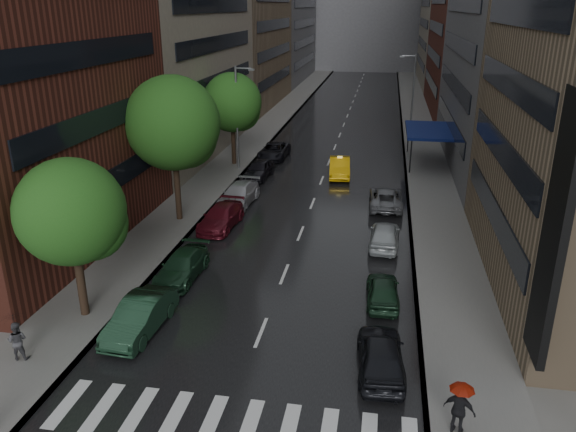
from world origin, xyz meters
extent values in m
plane|color=gray|center=(0.00, 0.00, 0.00)|extent=(220.00, 220.00, 0.00)
cube|color=black|center=(0.00, 50.00, 0.01)|extent=(14.00, 140.00, 0.01)
cube|color=gray|center=(-9.00, 50.00, 0.07)|extent=(4.00, 140.00, 0.15)
cube|color=gray|center=(9.00, 50.00, 0.07)|extent=(4.00, 140.00, 0.15)
cube|color=silver|center=(-6.10, -2.00, 0.01)|extent=(0.55, 2.80, 0.01)
cube|color=silver|center=(-4.70, -2.00, 0.01)|extent=(0.55, 2.80, 0.01)
cube|color=silver|center=(-3.30, -2.00, 0.01)|extent=(0.55, 2.80, 0.01)
cube|color=silver|center=(-1.90, -2.00, 0.01)|extent=(0.55, 2.80, 0.01)
cube|color=silver|center=(-0.50, -2.00, 0.01)|extent=(0.55, 2.80, 0.01)
cube|color=silver|center=(0.90, -2.00, 0.01)|extent=(0.55, 2.80, 0.01)
cube|color=silver|center=(2.30, -2.00, 0.01)|extent=(0.55, 2.80, 0.01)
cube|color=maroon|center=(-15.00, 12.00, 13.00)|extent=(8.00, 20.00, 26.00)
cube|color=#937A5B|center=(-15.00, 64.00, 11.00)|extent=(8.00, 28.00, 22.00)
cube|color=slate|center=(15.00, 36.00, 12.00)|extent=(8.00, 28.00, 24.00)
cube|color=gray|center=(15.00, 94.00, 14.00)|extent=(8.00, 32.00, 28.00)
cube|color=black|center=(11.10, 2.00, 6.50)|extent=(0.30, 2.20, 10.00)
cylinder|color=#382619|center=(-8.60, 3.97, 2.14)|extent=(0.40, 0.40, 4.27)
sphere|color=#1E5116|center=(-8.60, 3.97, 5.34)|extent=(4.88, 4.88, 4.88)
cylinder|color=#382619|center=(-8.60, 16.91, 2.71)|extent=(0.40, 0.40, 5.43)
sphere|color=#1E5116|center=(-8.60, 16.91, 6.78)|extent=(6.20, 6.20, 6.20)
cylinder|color=#382619|center=(-8.60, 31.47, 2.32)|extent=(0.40, 0.40, 4.64)
sphere|color=#1E5116|center=(-8.60, 31.47, 5.80)|extent=(5.30, 5.30, 5.30)
imported|color=#E9A90C|center=(1.37, 29.46, 0.82)|extent=(2.18, 5.09, 1.63)
imported|color=#193925|center=(-5.40, 3.15, 0.79)|extent=(1.98, 4.92, 1.59)
imported|color=#1A3924|center=(-5.40, 8.66, 0.69)|extent=(2.10, 4.81, 1.38)
imported|color=#55111B|center=(-5.40, 16.19, 0.73)|extent=(2.40, 5.19, 1.47)
imported|color=#A0A0A5|center=(-5.40, 20.94, 0.76)|extent=(2.51, 5.36, 1.51)
imported|color=black|center=(-5.40, 27.87, 0.78)|extent=(2.15, 4.68, 1.55)
imported|color=black|center=(-5.40, 34.47, 0.75)|extent=(2.63, 5.44, 1.49)
imported|color=black|center=(5.40, 2.01, 0.79)|extent=(2.16, 4.72, 1.57)
imported|color=#173320|center=(5.40, 7.75, 0.68)|extent=(1.77, 4.04, 1.36)
imported|color=#A6ADB0|center=(5.40, 14.83, 0.76)|extent=(1.95, 4.52, 1.52)
imported|color=slate|center=(5.40, 22.12, 0.71)|extent=(2.50, 5.20, 1.43)
imported|color=#46454A|center=(-9.45, 0.14, 1.00)|extent=(0.92, 0.77, 1.69)
imported|color=black|center=(-9.45, 0.14, 1.80)|extent=(0.96, 0.98, 0.88)
imported|color=black|center=(8.07, -1.24, 1.09)|extent=(1.19, 0.86, 1.87)
imported|color=#B4240D|center=(8.07, -1.24, 1.80)|extent=(0.82, 0.82, 0.72)
cylinder|color=gray|center=(-7.80, 30.00, 4.65)|extent=(0.18, 0.18, 9.00)
cube|color=gray|center=(-6.40, 30.00, 8.85)|extent=(0.50, 0.22, 0.16)
cylinder|color=gray|center=(7.80, 45.00, 4.65)|extent=(0.18, 0.18, 9.00)
cube|color=gray|center=(6.40, 45.00, 8.85)|extent=(0.50, 0.22, 0.16)
cube|color=navy|center=(9.00, 35.00, 3.15)|extent=(4.00, 8.00, 0.25)
cylinder|color=black|center=(7.40, 31.20, 1.65)|extent=(0.12, 0.12, 3.00)
cylinder|color=black|center=(7.40, 38.80, 1.65)|extent=(0.12, 0.12, 3.00)
camera|label=1|loc=(4.97, -17.50, 14.00)|focal=35.00mm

